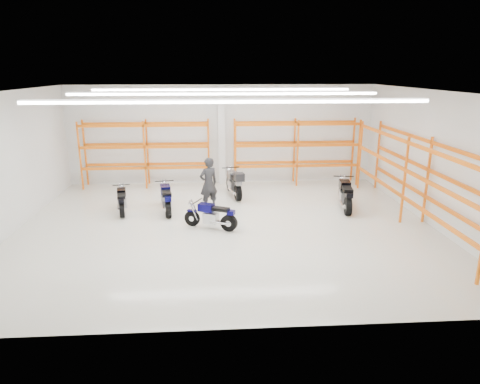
{
  "coord_description": "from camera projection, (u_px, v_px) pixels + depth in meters",
  "views": [
    {
      "loc": [
        -0.43,
        -13.68,
        5.16
      ],
      "look_at": [
        0.5,
        0.5,
        1.07
      ],
      "focal_mm": 32.0,
      "sensor_mm": 36.0,
      "label": 1
    }
  ],
  "objects": [
    {
      "name": "structural_column",
      "position": [
        221.0,
        135.0,
        19.53
      ],
      "size": [
        0.32,
        0.32,
        4.5
      ],
      "primitive_type": "cube",
      "color": "white",
      "rests_on": "ground"
    },
    {
      "name": "motorcycle_back_d",
      "position": [
        345.0,
        196.0,
        16.24
      ],
      "size": [
        0.82,
        2.34,
        1.15
      ],
      "color": "black",
      "rests_on": "ground"
    },
    {
      "name": "pallet_racking_back_right",
      "position": [
        296.0,
        146.0,
        19.54
      ],
      "size": [
        5.67,
        0.87,
        3.0
      ],
      "color": "#FF5D09",
      "rests_on": "ground"
    },
    {
      "name": "ground",
      "position": [
        226.0,
        226.0,
        14.57
      ],
      "size": [
        14.0,
        14.0,
        0.0
      ],
      "primitive_type": "plane",
      "color": "beige",
      "rests_on": "ground"
    },
    {
      "name": "pallet_racking_side",
      "position": [
        417.0,
        172.0,
        14.48
      ],
      "size": [
        0.87,
        9.07,
        3.0
      ],
      "color": "#FF5D09",
      "rests_on": "ground"
    },
    {
      "name": "standing_man",
      "position": [
        209.0,
        184.0,
        16.09
      ],
      "size": [
        0.87,
        0.77,
        2.01
      ],
      "primitive_type": "imported",
      "rotation": [
        0.0,
        0.0,
        3.64
      ],
      "color": "black",
      "rests_on": "ground"
    },
    {
      "name": "pallet_racking_back_left",
      "position": [
        146.0,
        148.0,
        19.12
      ],
      "size": [
        5.67,
        0.87,
        3.0
      ],
      "color": "#FF5D09",
      "rests_on": "ground"
    },
    {
      "name": "motorcycle_back_b",
      "position": [
        166.0,
        199.0,
        15.92
      ],
      "size": [
        0.74,
        2.15,
        1.06
      ],
      "color": "black",
      "rests_on": "ground"
    },
    {
      "name": "motorcycle_main",
      "position": [
        213.0,
        216.0,
        14.24
      ],
      "size": [
        1.79,
        0.96,
        0.94
      ],
      "color": "black",
      "rests_on": "ground"
    },
    {
      "name": "motorcycle_back_a",
      "position": [
        122.0,
        201.0,
        15.88
      ],
      "size": [
        0.65,
        1.91,
        0.94
      ],
      "color": "black",
      "rests_on": "ground"
    },
    {
      "name": "room_shell",
      "position": [
        225.0,
        130.0,
        13.69
      ],
      "size": [
        14.02,
        12.02,
        4.51
      ],
      "color": "white",
      "rests_on": "ground"
    },
    {
      "name": "motorcycle_back_c",
      "position": [
        234.0,
        183.0,
        17.81
      ],
      "size": [
        0.86,
        2.35,
        1.21
      ],
      "color": "black",
      "rests_on": "ground"
    }
  ]
}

